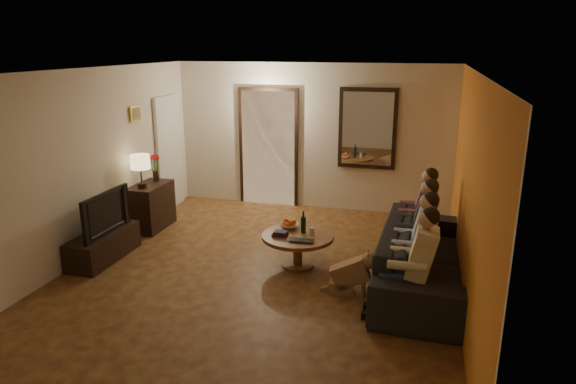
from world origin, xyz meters
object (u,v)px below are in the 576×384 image
(bowl, at_px, (289,226))
(wine_bottle, at_px, (303,222))
(dresser, at_px, (151,206))
(person_a, at_px, (415,270))
(sofa, at_px, (424,257))
(table_lamp, at_px, (141,171))
(laptop, at_px, (300,242))
(person_d, at_px, (419,217))
(coffee_table, at_px, (298,250))
(dog, at_px, (350,272))
(tv_stand, at_px, (104,246))
(person_b, at_px, (416,249))
(tv, at_px, (100,212))
(person_c, at_px, (418,231))

(bowl, xyz_separation_m, wine_bottle, (0.23, -0.12, 0.12))
(dresser, relative_size, person_a, 0.69)
(sofa, bearing_deg, table_lamp, 81.86)
(laptop, bearing_deg, person_d, 34.85)
(person_d, bearing_deg, coffee_table, -154.60)
(dog, bearing_deg, tv_stand, 172.46)
(person_a, distance_m, person_b, 0.60)
(table_lamp, bearing_deg, tv, -90.00)
(person_c, distance_m, laptop, 1.51)
(tv_stand, bearing_deg, bowl, 15.86)
(tv, xyz_separation_m, person_c, (4.22, 0.62, -0.09))
(tv, height_order, person_a, person_a)
(tv_stand, height_order, laptop, laptop)
(dresser, bearing_deg, table_lamp, -90.00)
(dresser, xyz_separation_m, person_a, (4.22, -1.90, 0.23))
(person_a, height_order, bowl, person_a)
(tv_stand, bearing_deg, laptop, 4.29)
(dresser, relative_size, coffee_table, 0.86)
(coffee_table, bearing_deg, person_b, -16.74)
(table_lamp, height_order, person_a, table_lamp)
(person_a, distance_m, dog, 0.93)
(coffee_table, bearing_deg, table_lamp, 166.96)
(tv, xyz_separation_m, wine_bottle, (2.72, 0.59, -0.08))
(table_lamp, distance_m, coffee_table, 2.85)
(dog, bearing_deg, table_lamp, 154.98)
(wine_bottle, bearing_deg, sofa, -9.43)
(dresser, xyz_separation_m, table_lamp, (0.00, -0.22, 0.64))
(tv, distance_m, person_d, 4.39)
(person_b, relative_size, person_c, 1.00)
(person_d, relative_size, wine_bottle, 3.87)
(table_lamp, xyz_separation_m, dog, (3.48, -1.23, -0.72))
(tv_stand, distance_m, tv, 0.49)
(wine_bottle, bearing_deg, table_lamp, 169.20)
(tv_stand, distance_m, bowl, 2.61)
(table_lamp, bearing_deg, wine_bottle, -10.80)
(person_c, bearing_deg, tv_stand, -171.61)
(sofa, relative_size, laptop, 7.91)
(table_lamp, xyz_separation_m, sofa, (4.32, -0.78, -0.62))
(dog, bearing_deg, coffee_table, 137.31)
(tv_stand, bearing_deg, tv, -90.00)
(table_lamp, height_order, bowl, table_lamp)
(coffee_table, bearing_deg, dresser, 162.57)
(table_lamp, relative_size, laptop, 1.64)
(person_b, height_order, dog, person_b)
(tv_stand, height_order, person_a, person_a)
(person_b, bearing_deg, sofa, 71.57)
(person_b, distance_m, person_c, 0.60)
(coffee_table, relative_size, bowl, 3.73)
(person_c, height_order, laptop, person_c)
(person_d, distance_m, dog, 1.57)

